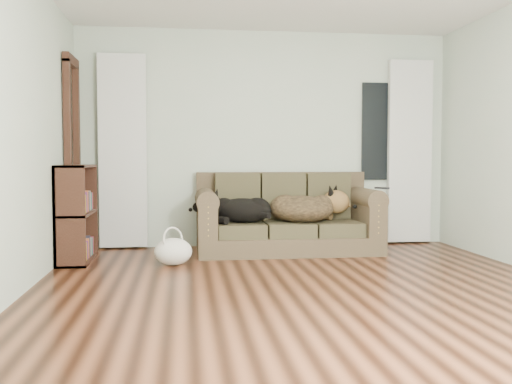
{
  "coord_description": "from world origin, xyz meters",
  "views": [
    {
      "loc": [
        -0.99,
        -4.39,
        1.06
      ],
      "look_at": [
        -0.23,
        1.6,
        0.71
      ],
      "focal_mm": 40.0,
      "sensor_mm": 36.0,
      "label": 1
    }
  ],
  "objects": [
    {
      "name": "tote_bag",
      "position": [
        -1.1,
        1.29,
        0.16
      ],
      "size": [
        0.46,
        0.42,
        0.27
      ],
      "primitive_type": "ellipsoid",
      "rotation": [
        0.0,
        0.0,
        0.4
      ],
      "color": "white",
      "rests_on": "floor"
    },
    {
      "name": "bookshelf",
      "position": [
        -2.09,
        1.63,
        0.5
      ],
      "size": [
        0.35,
        0.81,
        1.0
      ],
      "primitive_type": "cube",
      "rotation": [
        0.0,
        0.0,
        -0.06
      ],
      "color": "black",
      "rests_on": "floor"
    },
    {
      "name": "sofa",
      "position": [
        0.17,
        1.97,
        0.45
      ],
      "size": [
        2.04,
        0.88,
        0.83
      ],
      "primitive_type": "cube",
      "color": "#2F291A",
      "rests_on": "floor"
    },
    {
      "name": "curtain_right",
      "position": [
        1.8,
        2.42,
        1.15
      ],
      "size": [
        0.55,
        0.08,
        2.25
      ],
      "primitive_type": "cube",
      "color": "silver",
      "rests_on": "ground"
    },
    {
      "name": "wall_left",
      "position": [
        -2.25,
        0.0,
        1.3
      ],
      "size": [
        0.04,
        5.0,
        2.6
      ],
      "primitive_type": "cube",
      "color": "beige",
      "rests_on": "ground"
    },
    {
      "name": "dog_shepherd",
      "position": [
        0.36,
        1.88,
        0.49
      ],
      "size": [
        0.88,
        0.74,
        0.33
      ],
      "primitive_type": "ellipsoid",
      "rotation": [
        0.0,
        0.0,
        2.83
      ],
      "color": "black",
      "rests_on": "sofa"
    },
    {
      "name": "dog_black_lab",
      "position": [
        -0.39,
        1.93,
        0.48
      ],
      "size": [
        0.8,
        0.7,
        0.28
      ],
      "primitive_type": "ellipsoid",
      "rotation": [
        0.0,
        0.0,
        -0.45
      ],
      "color": "black",
      "rests_on": "sofa"
    },
    {
      "name": "tv_remote",
      "position": [
        1.23,
        1.8,
        0.73
      ],
      "size": [
        0.15,
        0.2,
        0.02
      ],
      "primitive_type": "cube",
      "rotation": [
        0.0,
        0.0,
        0.52
      ],
      "color": "black",
      "rests_on": "sofa"
    },
    {
      "name": "window_pane",
      "position": [
        1.45,
        2.47,
        1.4
      ],
      "size": [
        0.5,
        0.03,
        1.2
      ],
      "primitive_type": "cube",
      "color": "black",
      "rests_on": "wall_back"
    },
    {
      "name": "door_casing",
      "position": [
        -2.2,
        2.05,
        1.05
      ],
      "size": [
        0.07,
        0.6,
        2.1
      ],
      "primitive_type": "cube",
      "color": "black",
      "rests_on": "ground"
    },
    {
      "name": "wall_back",
      "position": [
        0.0,
        2.5,
        1.3
      ],
      "size": [
        4.5,
        0.04,
        2.6
      ],
      "primitive_type": "cube",
      "color": "beige",
      "rests_on": "ground"
    },
    {
      "name": "curtain_left",
      "position": [
        -1.7,
        2.42,
        1.15
      ],
      "size": [
        0.55,
        0.08,
        2.25
      ],
      "primitive_type": "cube",
      "color": "silver",
      "rests_on": "ground"
    },
    {
      "name": "floor",
      "position": [
        0.0,
        0.0,
        0.0
      ],
      "size": [
        5.0,
        5.0,
        0.0
      ],
      "primitive_type": "plane",
      "color": "black",
      "rests_on": "ground"
    }
  ]
}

